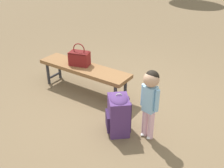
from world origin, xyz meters
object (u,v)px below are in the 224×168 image
object	(u,v)px
child_standing	(150,95)
backpack_large	(118,113)
park_bench	(84,70)
handbag	(79,58)

from	to	relation	value
child_standing	backpack_large	distance (m)	0.51
backpack_large	park_bench	bearing A→B (deg)	165.71
park_bench	backpack_large	bearing A→B (deg)	-14.29
park_bench	child_standing	size ratio (longest dim) A/B	1.77
backpack_large	child_standing	bearing A→B (deg)	32.64
child_standing	backpack_large	size ratio (longest dim) A/B	1.62
park_bench	child_standing	distance (m)	1.50
child_standing	backpack_large	bearing A→B (deg)	-147.36
handbag	backpack_large	xyz separation A→B (m)	(1.25, -0.29, -0.29)
park_bench	child_standing	xyz separation A→B (m)	(1.48, -0.09, 0.23)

